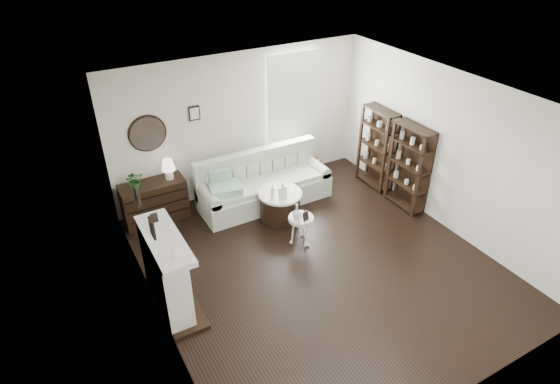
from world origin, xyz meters
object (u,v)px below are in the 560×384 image
dresser (155,201)px  drum_table (280,205)px  sofa (263,186)px  pedestal_table (301,219)px

dresser → drum_table: size_ratio=1.44×
sofa → drum_table: size_ratio=3.19×
sofa → dresser: sofa is taller
pedestal_table → drum_table: bearing=86.5°
sofa → pedestal_table: (-0.06, -1.46, 0.15)m
sofa → dresser: size_ratio=2.22×
drum_table → pedestal_table: bearing=-93.5°
dresser → sofa: bearing=-11.4°
sofa → pedestal_table: bearing=-92.2°
drum_table → pedestal_table: drum_table is taller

